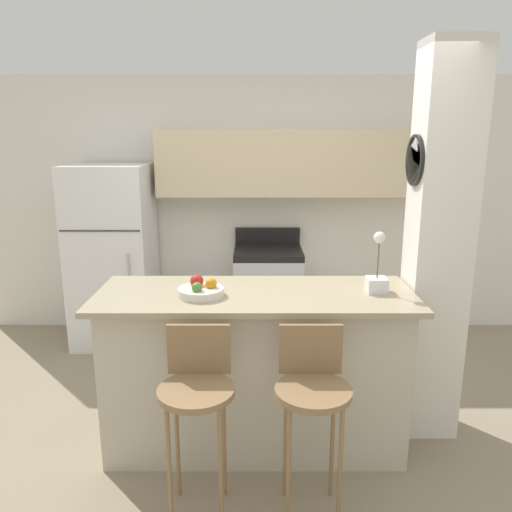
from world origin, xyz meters
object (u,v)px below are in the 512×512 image
(refrigerator, at_px, (114,256))
(bar_stool_right, at_px, (313,392))
(bar_stool_left, at_px, (198,392))
(orchid_vase, at_px, (378,276))
(fruit_bowl, at_px, (202,290))
(trash_bin, at_px, (174,331))
(stove_range, at_px, (269,293))

(refrigerator, bearing_deg, bar_stool_right, -54.06)
(bar_stool_left, distance_m, orchid_vase, 1.30)
(refrigerator, relative_size, bar_stool_left, 1.70)
(fruit_bowl, height_order, trash_bin, fruit_bowl)
(orchid_vase, height_order, fruit_bowl, orchid_vase)
(bar_stool_right, bearing_deg, stove_range, 94.25)
(bar_stool_left, height_order, orchid_vase, orchid_vase)
(stove_range, distance_m, fruit_bowl, 1.98)
(orchid_vase, distance_m, fruit_bowl, 1.08)
(refrigerator, relative_size, fruit_bowl, 6.22)
(orchid_vase, height_order, trash_bin, orchid_vase)
(bar_stool_left, distance_m, bar_stool_right, 0.60)
(orchid_vase, bearing_deg, trash_bin, 136.50)
(bar_stool_left, height_order, trash_bin, bar_stool_left)
(stove_range, height_order, bar_stool_right, stove_range)
(orchid_vase, relative_size, trash_bin, 1.00)
(stove_range, height_order, bar_stool_left, stove_range)
(bar_stool_right, relative_size, orchid_vase, 2.67)
(bar_stool_left, bearing_deg, orchid_vase, 29.63)
(refrigerator, height_order, trash_bin, refrigerator)
(refrigerator, xyz_separation_m, trash_bin, (0.59, -0.25, -0.67))
(stove_range, bearing_deg, bar_stool_right, -85.75)
(refrigerator, bearing_deg, trash_bin, -22.92)
(refrigerator, xyz_separation_m, bar_stool_right, (1.67, -2.30, -0.17))
(fruit_bowl, xyz_separation_m, trash_bin, (-0.45, 1.52, -0.89))
(bar_stool_left, relative_size, trash_bin, 2.68)
(fruit_bowl, bearing_deg, orchid_vase, 3.78)
(refrigerator, relative_size, bar_stool_right, 1.70)
(fruit_bowl, bearing_deg, stove_range, 76.16)
(refrigerator, relative_size, trash_bin, 4.54)
(stove_range, distance_m, bar_stool_left, 2.41)
(trash_bin, bearing_deg, refrigerator, 157.08)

